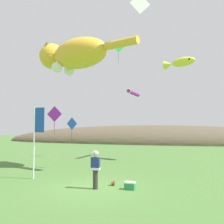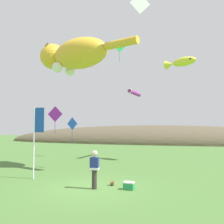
# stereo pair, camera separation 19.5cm
# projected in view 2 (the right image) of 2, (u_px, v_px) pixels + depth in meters

# --- Properties ---
(ground_plane) EXTENTS (120.00, 120.00, 0.00)m
(ground_plane) POSITION_uv_depth(u_px,v_px,m) (90.00, 188.00, 11.88)
(ground_plane) COLOR #477033
(distant_hill_ridge) EXTENTS (57.15, 12.79, 6.20)m
(distant_hill_ridge) POSITION_uv_depth(u_px,v_px,m) (155.00, 143.00, 44.10)
(distant_hill_ridge) COLOR brown
(distant_hill_ridge) RESTS_ON ground
(festival_attendant) EXTENTS (0.43, 0.30, 1.77)m
(festival_attendant) POSITION_uv_depth(u_px,v_px,m) (94.00, 168.00, 11.76)
(festival_attendant) COLOR #332D28
(festival_attendant) RESTS_ON ground
(kite_spool) EXTENTS (0.14, 0.26, 0.26)m
(kite_spool) POSITION_uv_depth(u_px,v_px,m) (112.00, 183.00, 12.40)
(kite_spool) COLOR olive
(kite_spool) RESTS_ON ground
(picnic_cooler) EXTENTS (0.53, 0.38, 0.36)m
(picnic_cooler) POSITION_uv_depth(u_px,v_px,m) (129.00, 186.00, 11.59)
(picnic_cooler) COLOR #268C4C
(picnic_cooler) RESTS_ON ground
(festival_banner_pole) EXTENTS (0.66, 0.08, 4.05)m
(festival_banner_pole) POSITION_uv_depth(u_px,v_px,m) (37.00, 131.00, 14.08)
(festival_banner_pole) COLOR silver
(festival_banner_pole) RESTS_ON ground
(kite_giant_cat) EXTENTS (8.25, 3.80, 2.60)m
(kite_giant_cat) POSITION_uv_depth(u_px,v_px,m) (74.00, 55.00, 18.49)
(kite_giant_cat) COLOR gold
(kite_fish_windsock) EXTENTS (2.88, 2.12, 0.89)m
(kite_fish_windsock) POSITION_uv_depth(u_px,v_px,m) (181.00, 62.00, 21.34)
(kite_fish_windsock) COLOR yellow
(kite_tube_streamer) EXTENTS (0.78, 3.19, 0.44)m
(kite_tube_streamer) POSITION_uv_depth(u_px,v_px,m) (134.00, 93.00, 23.23)
(kite_tube_streamer) COLOR #8C268C
(kite_diamond_white) EXTENTS (1.27, 0.65, 2.32)m
(kite_diamond_white) POSITION_uv_depth(u_px,v_px,m) (140.00, 4.00, 16.28)
(kite_diamond_white) COLOR white
(kite_diamond_blue) EXTENTS (0.87, 0.26, 1.80)m
(kite_diamond_blue) POSITION_uv_depth(u_px,v_px,m) (72.00, 124.00, 17.53)
(kite_diamond_blue) COLOR blue
(kite_diamond_green) EXTENTS (1.08, 0.67, 2.16)m
(kite_diamond_green) POSITION_uv_depth(u_px,v_px,m) (119.00, 46.00, 23.29)
(kite_diamond_green) COLOR green
(kite_diamond_violet) EXTENTS (1.20, 0.07, 2.10)m
(kite_diamond_violet) POSITION_uv_depth(u_px,v_px,m) (55.00, 114.00, 18.97)
(kite_diamond_violet) COLOR purple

